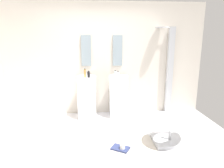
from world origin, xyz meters
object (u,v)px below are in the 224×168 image
Objects in this scene: magazine_navy at (120,148)px; soap_bottle_white at (118,74)px; pedestal_sink_right at (118,95)px; lounge_chair at (170,124)px; soap_bottle_clear at (115,74)px; soap_bottle_black at (89,74)px; coffee_mug at (122,147)px; pedestal_sink_left at (87,96)px; shower_column at (169,69)px; soap_bottle_amber at (85,73)px.

magazine_navy is 2.21× the size of soap_bottle_white.
lounge_chair is (0.75, -1.30, -0.15)m from pedestal_sink_right.
soap_bottle_clear is 0.59m from soap_bottle_black.
magazine_navy is 0.06m from coffee_mug.
pedestal_sink_left is 7.35× the size of soap_bottle_black.
soap_bottle_clear is at bearing 89.35° from coffee_mug.
soap_bottle_clear is at bearing 154.93° from soap_bottle_white.
coffee_mug is 1.77m from soap_bottle_black.
shower_column reaches higher than soap_bottle_clear.
pedestal_sink_left is 0.57m from soap_bottle_amber.
pedestal_sink_right is at bearing 119.97° from lounge_chair.
soap_bottle_clear is at bearing -168.46° from shower_column.
coffee_mug is at bearing -93.82° from pedestal_sink_right.
magazine_navy is 1.72m from soap_bottle_clear.
soap_bottle_clear is at bearing 5.69° from soap_bottle_amber.
pedestal_sink_right is 3.74× the size of magazine_navy.
soap_bottle_black is at bearing -168.35° from pedestal_sink_right.
soap_bottle_white is (-0.78, 1.20, 0.67)m from lounge_chair.
soap_bottle_black is (-0.54, 1.33, 1.00)m from magazine_navy.
soap_bottle_white is (0.08, 1.40, 0.96)m from coffee_mug.
shower_column reaches higher than soap_bottle_amber.
lounge_chair is at bearing -37.79° from soap_bottle_amber.
soap_bottle_amber is 1.35× the size of soap_bottle_clear.
soap_bottle_amber reaches higher than magazine_navy.
magazine_navy is at bearing -169.33° from lounge_chair.
pedestal_sink_right is 0.94m from soap_bottle_amber.
pedestal_sink_left is 1.65m from magazine_navy.
shower_column reaches higher than pedestal_sink_left.
soap_bottle_amber is 0.08m from soap_bottle_black.
shower_column is 14.25× the size of soap_bottle_clear.
soap_bottle_white is at bearing -166.73° from shower_column.
pedestal_sink_right is at bearing 11.65° from soap_bottle_black.
pedestal_sink_right is at bearing 114.57° from magazine_navy.
soap_bottle_amber is 0.67m from soap_bottle_clear.
soap_bottle_black is at bearing -66.93° from pedestal_sink_left.
soap_bottle_clear is (0.05, 1.39, 1.00)m from magazine_navy.
lounge_chair is 1.63m from soap_bottle_clear.
pedestal_sink_left is 1.00× the size of pedestal_sink_right.
soap_bottle_black is at bearing 141.58° from magazine_navy.
pedestal_sink_right is 0.54m from soap_bottle_clear.
soap_bottle_amber is (-0.75, -0.14, 0.55)m from pedestal_sink_right.
coffee_mug is at bearing -90.65° from soap_bottle_clear.
pedestal_sink_left is 0.88m from soap_bottle_white.
pedestal_sink_right is 0.86m from soap_bottle_black.
shower_column reaches higher than magazine_navy.
soap_bottle_white reaches higher than magazine_navy.
soap_bottle_white is at bearing 122.91° from lounge_chair.
magazine_navy is 1.97× the size of soap_bottle_clear.
soap_bottle_black is at bearing -170.12° from shower_column.
pedestal_sink_left reaches higher than coffee_mug.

